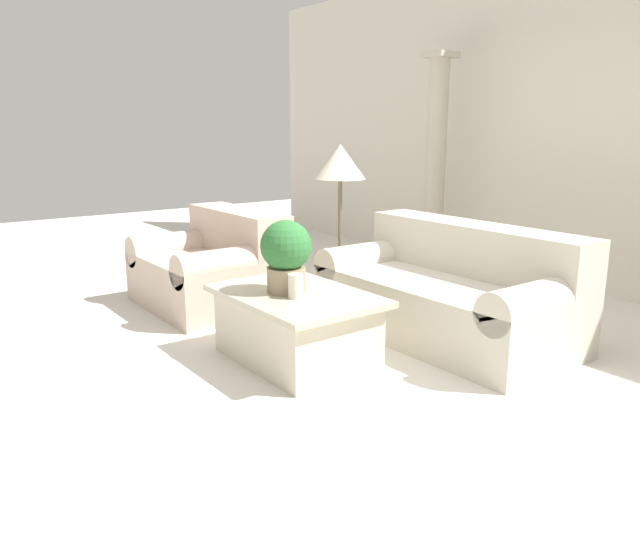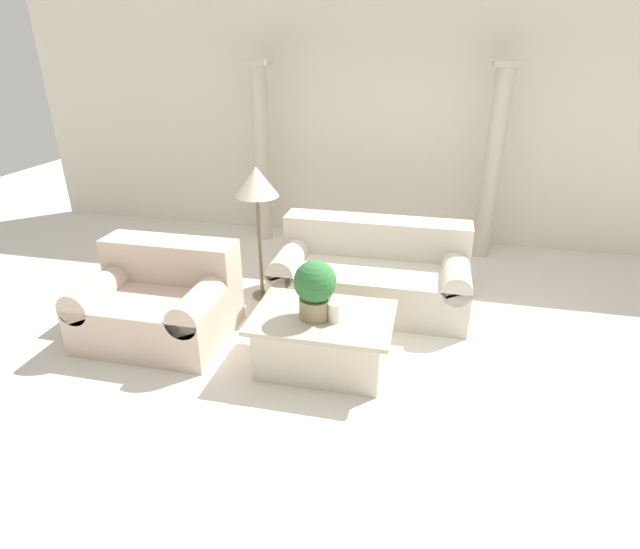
{
  "view_description": "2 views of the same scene",
  "coord_description": "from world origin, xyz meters",
  "px_view_note": "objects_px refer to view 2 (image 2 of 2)",
  "views": [
    {
      "loc": [
        3.18,
        -2.75,
        1.55
      ],
      "look_at": [
        -0.12,
        -0.3,
        0.57
      ],
      "focal_mm": 35.0,
      "sensor_mm": 36.0,
      "label": 1
    },
    {
      "loc": [
        0.65,
        -3.94,
        2.46
      ],
      "look_at": [
        -0.24,
        -0.05,
        0.62
      ],
      "focal_mm": 28.0,
      "sensor_mm": 36.0,
      "label": 2
    }
  ],
  "objects_px": {
    "sofa_long": "(372,272)",
    "loveseat": "(161,300)",
    "coffee_table": "(323,340)",
    "potted_plant": "(315,288)",
    "floor_lamp": "(257,186)"
  },
  "relations": [
    {
      "from": "sofa_long",
      "to": "loveseat",
      "type": "relative_size",
      "value": 1.53
    },
    {
      "from": "coffee_table",
      "to": "potted_plant",
      "type": "xyz_separation_m",
      "value": [
        -0.05,
        -0.04,
        0.49
      ]
    },
    {
      "from": "sofa_long",
      "to": "potted_plant",
      "type": "relative_size",
      "value": 4.01
    },
    {
      "from": "potted_plant",
      "to": "floor_lamp",
      "type": "relative_size",
      "value": 0.34
    },
    {
      "from": "loveseat",
      "to": "potted_plant",
      "type": "xyz_separation_m",
      "value": [
        1.51,
        -0.22,
        0.39
      ]
    },
    {
      "from": "sofa_long",
      "to": "loveseat",
      "type": "distance_m",
      "value": 2.09
    },
    {
      "from": "loveseat",
      "to": "coffee_table",
      "type": "xyz_separation_m",
      "value": [
        1.56,
        -0.18,
        -0.1
      ]
    },
    {
      "from": "sofa_long",
      "to": "floor_lamp",
      "type": "xyz_separation_m",
      "value": [
        -1.15,
        -0.15,
        0.87
      ]
    },
    {
      "from": "sofa_long",
      "to": "coffee_table",
      "type": "relative_size",
      "value": 1.69
    },
    {
      "from": "floor_lamp",
      "to": "sofa_long",
      "type": "bearing_deg",
      "value": 7.36
    },
    {
      "from": "potted_plant",
      "to": "coffee_table",
      "type": "bearing_deg",
      "value": 35.66
    },
    {
      "from": "coffee_table",
      "to": "floor_lamp",
      "type": "distance_m",
      "value": 1.71
    },
    {
      "from": "sofa_long",
      "to": "loveseat",
      "type": "xyz_separation_m",
      "value": [
        -1.81,
        -1.05,
        0.01
      ]
    },
    {
      "from": "sofa_long",
      "to": "coffee_table",
      "type": "height_order",
      "value": "sofa_long"
    },
    {
      "from": "coffee_table",
      "to": "floor_lamp",
      "type": "bearing_deg",
      "value": 129.77
    }
  ]
}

